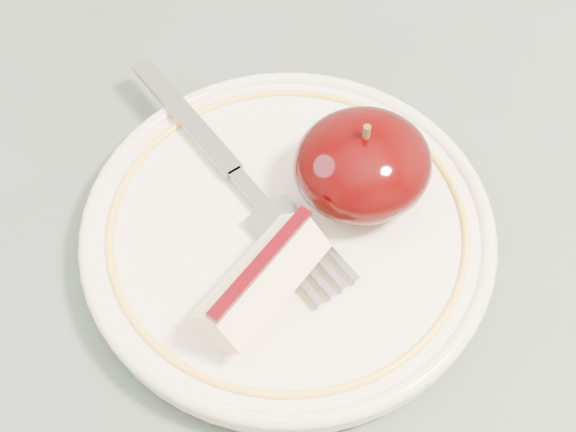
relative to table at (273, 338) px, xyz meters
name	(u,v)px	position (x,y,z in m)	size (l,w,h in m)	color
table	(273,338)	(0.00, 0.00, 0.00)	(0.90, 0.90, 0.75)	brown
plate	(288,230)	(0.02, 0.01, 0.10)	(0.23, 0.23, 0.02)	beige
apple_half	(362,165)	(0.06, 0.02, 0.13)	(0.08, 0.07, 0.05)	black
apple_wedge	(262,280)	(-0.01, -0.02, 0.12)	(0.08, 0.06, 0.04)	beige
fork	(236,174)	(0.00, 0.05, 0.11)	(0.06, 0.20, 0.00)	gray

